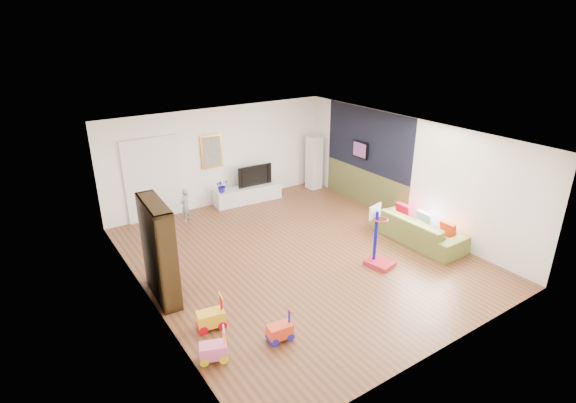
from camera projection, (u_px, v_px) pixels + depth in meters
floor at (298, 255)px, 9.92m from camera, size 6.50×7.50×0.00m
ceiling at (299, 136)px, 8.90m from camera, size 6.50×7.50×0.00m
wall_back at (220, 157)px, 12.29m from camera, size 6.50×0.00×2.70m
wall_front at (447, 278)px, 6.53m from camera, size 6.50×0.00×2.70m
wall_left at (145, 238)px, 7.73m from camera, size 0.00×7.50×2.70m
wall_right at (406, 172)px, 11.09m from camera, size 0.00×7.50×2.70m
navy_accent at (368, 140)px, 11.97m from camera, size 0.01×3.20×1.70m
olive_wainscot at (364, 188)px, 12.48m from camera, size 0.01×3.20×1.00m
doorway at (153, 180)px, 11.39m from camera, size 1.45×0.06×2.10m
painting_back at (212, 151)px, 12.06m from camera, size 0.62×0.06×0.92m
artwork_right at (360, 150)px, 12.20m from camera, size 0.04×0.56×0.46m
media_console at (248, 194)px, 12.77m from camera, size 1.97×0.61×0.45m
tall_cabinet at (314, 162)px, 13.61m from camera, size 0.40×0.40×1.63m
bookshelf at (159, 251)px, 8.13m from camera, size 0.42×1.31×1.89m
sofa at (418, 229)px, 10.40m from camera, size 0.90×2.21×0.64m
basketball_hoop at (382, 237)px, 9.26m from camera, size 0.57×0.65×1.34m
ride_on_yellow at (210, 313)px, 7.47m from camera, size 0.49×0.35×0.60m
ride_on_orange at (280, 326)px, 7.20m from camera, size 0.42×0.29×0.54m
ride_on_pink at (213, 345)px, 6.76m from camera, size 0.48×0.39×0.55m
child at (185, 205)px, 11.45m from camera, size 0.38×0.35×0.87m
tv at (253, 175)px, 12.74m from camera, size 1.04×0.17×0.60m
vase_plant at (222, 186)px, 12.22m from camera, size 0.33×0.29×0.36m
pillow_left at (448, 230)px, 9.97m from camera, size 0.10×0.36×0.36m
pillow_center at (425, 220)px, 10.46m from camera, size 0.11×0.40×0.40m
pillow_right at (404, 211)px, 10.93m from camera, size 0.12×0.40×0.39m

